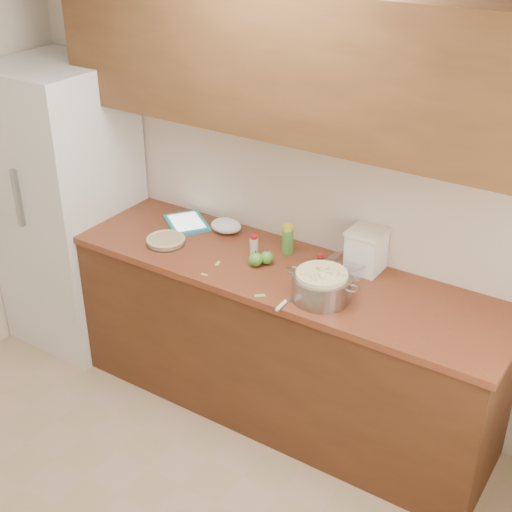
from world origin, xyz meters
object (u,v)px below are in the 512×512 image
Objects in this scene: flour_canister at (366,250)px; tablet at (187,223)px; colander at (321,286)px; pie at (166,241)px.

tablet is at bearing -175.76° from flour_canister.
flour_canister reaches higher than colander.
flour_canister is at bearing 17.82° from pie.
pie is at bearing -162.18° from flour_canister.
flour_canister is at bearing 39.90° from tablet.
flour_canister is (1.06, 0.34, 0.10)m from pie.
flour_canister is (0.06, 0.37, 0.05)m from colander.
flour_canister is at bearing 81.38° from colander.
tablet is (-1.11, -0.08, -0.11)m from flour_canister.
tablet is (-0.05, 0.26, -0.01)m from pie.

